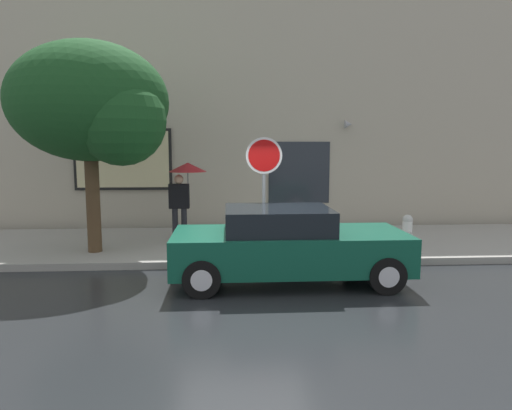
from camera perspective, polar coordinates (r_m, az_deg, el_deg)
The scene contains 8 objects.
ground_plane at distance 8.61m, azimuth -1.61°, elevation -9.52°, with size 60.00×60.00×0.00m, color black.
sidewalk at distance 11.49m, azimuth -2.12°, elevation -4.81°, with size 20.00×4.00×0.15m, color gray.
building_facade at distance 13.77m, azimuth -2.54°, elevation 11.47°, with size 20.00×0.67×7.00m.
parked_car at distance 8.51m, azimuth 3.84°, elevation -4.96°, with size 4.21×1.85×1.38m.
fire_hydrant at distance 11.20m, azimuth 18.09°, elevation -3.14°, with size 0.30×0.44×0.77m.
pedestrian_with_umbrella at distance 11.29m, azimuth -8.78°, elevation 3.00°, with size 0.92×0.92×1.94m.
street_tree at distance 10.62m, azimuth -19.18°, elevation 11.43°, with size 3.40×2.89×4.55m.
stop_sign at distance 9.70m, azimuth 0.98°, elevation 3.98°, with size 0.76×0.10×2.52m.
Camera 1 is at (-0.27, -8.23, 2.50)m, focal length 32.52 mm.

